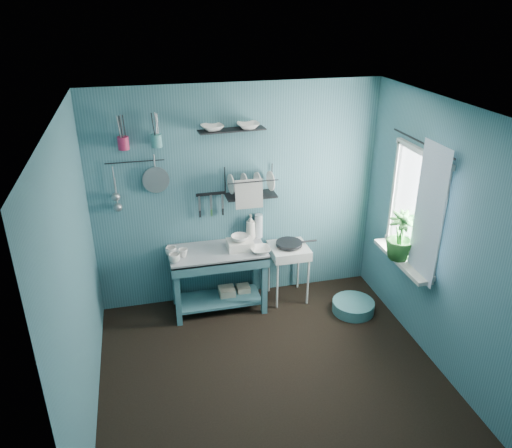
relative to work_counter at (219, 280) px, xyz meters
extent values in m
plane|color=black|center=(0.30, -1.23, -0.37)|extent=(3.20, 3.20, 0.00)
plane|color=silver|center=(0.30, -1.23, 2.13)|extent=(3.20, 3.20, 0.00)
plane|color=#335E69|center=(0.30, 0.27, 0.88)|extent=(3.20, 0.00, 3.20)
plane|color=#335E69|center=(0.30, -2.73, 0.88)|extent=(3.20, 0.00, 3.20)
plane|color=#335E69|center=(-1.30, -1.23, 0.88)|extent=(0.00, 3.00, 3.00)
plane|color=#335E69|center=(1.90, -1.23, 0.88)|extent=(0.00, 3.00, 3.00)
cube|color=#33626C|center=(0.00, 0.00, 0.00)|extent=(1.12, 0.66, 0.75)
imported|color=silver|center=(-0.48, -0.16, 0.42)|extent=(0.12, 0.12, 0.10)
imported|color=silver|center=(-0.38, -0.06, 0.42)|extent=(0.14, 0.14, 0.09)
imported|color=silver|center=(-0.50, 0.00, 0.42)|extent=(0.17, 0.17, 0.10)
cube|color=silver|center=(0.25, -0.02, 0.42)|extent=(0.28, 0.22, 0.10)
imported|color=silver|center=(0.25, -0.02, 0.51)|extent=(0.20, 0.19, 0.06)
imported|color=silver|center=(0.42, 0.20, 0.52)|extent=(0.12, 0.12, 0.30)
cylinder|color=silver|center=(0.52, 0.22, 0.51)|extent=(0.09, 0.09, 0.28)
imported|color=silver|center=(0.45, -0.15, 0.40)|extent=(0.22, 0.22, 0.05)
cube|color=silver|center=(0.83, 0.03, -0.03)|extent=(0.48, 0.48, 0.68)
cylinder|color=black|center=(0.83, 0.03, 0.35)|extent=(0.30, 0.30, 0.03)
cube|color=black|center=(-0.02, 0.24, 0.95)|extent=(0.32, 0.03, 0.03)
cube|color=black|center=(0.41, 0.14, 1.08)|extent=(0.58, 0.32, 0.32)
cube|color=black|center=(0.22, 0.17, 1.66)|extent=(0.71, 0.23, 0.01)
imported|color=silver|center=(0.02, 0.17, 1.67)|extent=(0.26, 0.26, 0.06)
imported|color=silver|center=(0.39, 0.17, 1.73)|extent=(0.25, 0.25, 0.06)
cylinder|color=#AA1F47|center=(-0.87, 0.19, 1.59)|extent=(0.11, 0.11, 0.13)
cylinder|color=teal|center=(-0.55, 0.19, 1.59)|extent=(0.11, 0.11, 0.13)
cylinder|color=gray|center=(-0.59, 0.22, 1.17)|extent=(0.28, 0.03, 0.28)
cylinder|color=gray|center=(-1.01, 0.23, 1.19)|extent=(0.01, 0.01, 0.30)
cylinder|color=gray|center=(-1.00, 0.23, 1.07)|extent=(0.01, 0.01, 0.30)
cylinder|color=black|center=(-0.78, 0.24, 1.37)|extent=(0.60, 0.01, 0.01)
plane|color=white|center=(1.88, -0.78, 1.03)|extent=(0.00, 1.10, 1.10)
cube|color=silver|center=(1.80, -0.78, 0.44)|extent=(0.16, 0.95, 0.04)
plane|color=white|center=(1.82, -1.08, 1.08)|extent=(0.00, 1.35, 1.35)
cylinder|color=black|center=(1.84, -0.78, 1.68)|extent=(0.02, 1.05, 0.02)
imported|color=#266026|center=(1.76, -0.75, 0.71)|extent=(0.36, 0.36, 0.51)
cube|color=tan|center=(0.10, 0.05, -0.26)|extent=(0.18, 0.18, 0.22)
cube|color=tan|center=(0.30, 0.08, -0.27)|extent=(0.15, 0.15, 0.20)
cylinder|color=teal|center=(1.47, -0.43, -0.31)|extent=(0.47, 0.47, 0.13)
camera|label=1|loc=(-0.72, -4.80, 2.93)|focal=35.00mm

